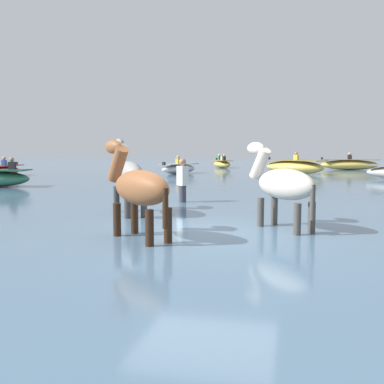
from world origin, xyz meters
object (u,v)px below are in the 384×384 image
at_px(horse_trailing_grey, 128,177).
at_px(boat_far_inshore, 222,164).
at_px(boat_distant_east, 3,171).
at_px(boat_distant_west, 294,167).
at_px(boat_far_offshore, 179,169).
at_px(horse_lead_chestnut, 139,190).
at_px(person_onlooker_left, 183,186).
at_px(boat_near_starboard, 349,165).
at_px(horse_flank_pinto, 283,187).

height_order(horse_trailing_grey, boat_far_inshore, horse_trailing_grey).
bearing_deg(boat_distant_east, boat_distant_west, 20.69).
distance_m(boat_far_offshore, boat_far_inshore, 8.30).
distance_m(horse_lead_chestnut, person_onlooker_left, 5.04).
height_order(boat_far_inshore, boat_distant_east, same).
xyz_separation_m(boat_near_starboard, boat_distant_east, (-18.73, -11.38, -0.07)).
relative_size(horse_lead_chestnut, boat_far_inshore, 0.67).
bearing_deg(horse_lead_chestnut, boat_far_offshore, 102.51).
distance_m(horse_flank_pinto, boat_far_inshore, 25.39).
height_order(boat_near_starboard, boat_distant_east, boat_near_starboard).
bearing_deg(horse_flank_pinto, boat_near_starboard, 80.56).
xyz_separation_m(boat_distant_west, boat_distant_east, (-15.03, -5.68, -0.11)).
bearing_deg(person_onlooker_left, boat_distant_west, 78.05).
bearing_deg(horse_trailing_grey, horse_lead_chestnut, -65.64).
bearing_deg(boat_near_starboard, boat_distant_west, -122.91).
relative_size(horse_trailing_grey, boat_far_inshore, 0.69).
xyz_separation_m(horse_lead_chestnut, boat_distant_east, (-12.49, 13.73, -0.52)).
height_order(horse_flank_pinto, boat_far_inshore, horse_flank_pinto).
distance_m(horse_trailing_grey, boat_far_inshore, 23.80).
bearing_deg(boat_far_offshore, boat_near_starboard, 34.33).
xyz_separation_m(boat_near_starboard, boat_far_inshore, (-9.01, 1.20, -0.06)).
xyz_separation_m(boat_far_offshore, boat_far_inshore, (1.25, 8.21, 0.01)).
distance_m(boat_far_inshore, person_onlooker_left, 21.43).
distance_m(boat_far_offshore, person_onlooker_left, 13.57).
xyz_separation_m(horse_trailing_grey, boat_far_offshore, (-2.85, 15.53, -0.56)).
bearing_deg(boat_far_inshore, boat_distant_west, -52.42).
bearing_deg(boat_far_inshore, horse_lead_chestnut, -83.98).
relative_size(horse_trailing_grey, horse_flank_pinto, 1.05).
distance_m(horse_trailing_grey, boat_distant_east, 15.90).
relative_size(horse_trailing_grey, boat_distant_west, 0.55).
distance_m(horse_trailing_grey, boat_near_starboard, 23.73).
bearing_deg(horse_lead_chestnut, horse_trailing_grey, 114.36).
bearing_deg(boat_far_offshore, horse_flank_pinto, -69.23).
bearing_deg(person_onlooker_left, boat_distant_east, 143.93).
xyz_separation_m(horse_trailing_grey, boat_near_starboard, (7.41, 22.54, -0.50)).
bearing_deg(horse_flank_pinto, boat_distant_east, 140.29).
relative_size(boat_near_starboard, boat_distant_east, 1.25).
distance_m(boat_distant_west, boat_far_offshore, 6.69).
bearing_deg(boat_far_inshore, person_onlooker_left, -83.92).
bearing_deg(horse_lead_chestnut, boat_distant_west, 82.53).
bearing_deg(boat_far_offshore, horse_lead_chestnut, -77.49).
relative_size(horse_trailing_grey, person_onlooker_left, 1.32).
xyz_separation_m(boat_distant_west, boat_near_starboard, (3.69, 5.71, -0.04)).
relative_size(horse_flank_pinto, boat_far_inshore, 0.66).
bearing_deg(boat_distant_east, person_onlooker_left, -36.07).
bearing_deg(boat_far_offshore, person_onlooker_left, -74.99).
relative_size(boat_far_offshore, person_onlooker_left, 1.86).
relative_size(boat_far_inshore, person_onlooker_left, 1.90).
bearing_deg(boat_distant_west, horse_flank_pinto, -90.77).
distance_m(horse_lead_chestnut, boat_far_inshore, 26.47).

